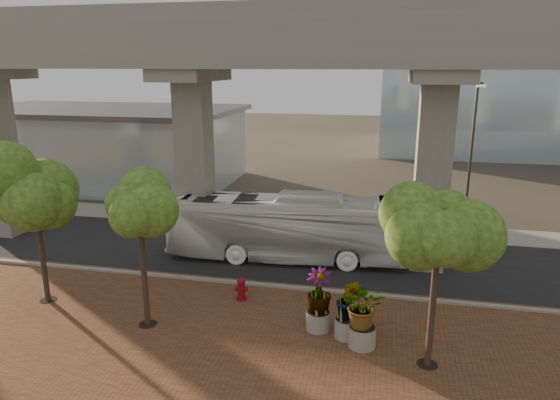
# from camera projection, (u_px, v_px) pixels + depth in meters

# --- Properties ---
(ground) EXTENTS (160.00, 160.00, 0.00)m
(ground) POSITION_uv_depth(u_px,v_px,m) (300.00, 272.00, 24.33)
(ground) COLOR #383229
(ground) RESTS_ON ground
(brick_plaza) EXTENTS (70.00, 13.00, 0.06)m
(brick_plaza) POSITION_uv_depth(u_px,v_px,m) (259.00, 365.00, 16.78)
(brick_plaza) COLOR brown
(brick_plaza) RESTS_ON ground
(asphalt_road) EXTENTS (90.00, 8.00, 0.04)m
(asphalt_road) POSITION_uv_depth(u_px,v_px,m) (307.00, 257.00, 26.22)
(asphalt_road) COLOR black
(asphalt_road) RESTS_ON ground
(curb_strip) EXTENTS (70.00, 0.25, 0.16)m
(curb_strip) POSITION_uv_depth(u_px,v_px,m) (292.00, 288.00, 22.43)
(curb_strip) COLOR gray
(curb_strip) RESTS_ON ground
(far_sidewalk) EXTENTS (90.00, 3.00, 0.06)m
(far_sidewalk) POSITION_uv_depth(u_px,v_px,m) (321.00, 225.00, 31.40)
(far_sidewalk) COLOR gray
(far_sidewalk) RESTS_ON ground
(transit_viaduct) EXTENTS (72.00, 5.60, 12.40)m
(transit_viaduct) POSITION_uv_depth(u_px,v_px,m) (309.00, 118.00, 24.31)
(transit_viaduct) COLOR gray
(transit_viaduct) RESTS_ON ground
(station_pavilion) EXTENTS (23.00, 13.00, 6.30)m
(station_pavilion) POSITION_uv_depth(u_px,v_px,m) (103.00, 144.00, 42.65)
(station_pavilion) COLOR #A3B5BA
(station_pavilion) RESTS_ON ground
(transit_bus) EXTENTS (12.26, 3.59, 3.38)m
(transit_bus) POSITION_uv_depth(u_px,v_px,m) (286.00, 228.00, 25.64)
(transit_bus) COLOR white
(transit_bus) RESTS_ON ground
(fire_hydrant) EXTENTS (0.52, 0.47, 1.04)m
(fire_hydrant) POSITION_uv_depth(u_px,v_px,m) (241.00, 289.00, 21.27)
(fire_hydrant) COLOR maroon
(fire_hydrant) RESTS_ON ground
(planter_front) EXTENTS (2.18, 2.18, 2.40)m
(planter_front) POSITION_uv_depth(u_px,v_px,m) (363.00, 309.00, 17.48)
(planter_front) COLOR #9F9A90
(planter_front) RESTS_ON ground
(planter_right) EXTENTS (2.28, 2.28, 2.43)m
(planter_right) POSITION_uv_depth(u_px,v_px,m) (319.00, 293.00, 18.61)
(planter_right) COLOR #A8A398
(planter_right) RESTS_ON ground
(planter_left) EXTENTS (2.09, 2.09, 2.30)m
(planter_left) POSITION_uv_depth(u_px,v_px,m) (348.00, 302.00, 18.11)
(planter_left) COLOR #9B978C
(planter_left) RESTS_ON ground
(street_tree_far_west) EXTENTS (3.99, 3.99, 6.50)m
(street_tree_far_west) POSITION_uv_depth(u_px,v_px,m) (34.00, 195.00, 20.11)
(street_tree_far_west) COLOR #402F24
(street_tree_far_west) RESTS_ON ground
(street_tree_near_west) EXTENTS (3.21, 3.21, 6.13)m
(street_tree_near_west) POSITION_uv_depth(u_px,v_px,m) (139.00, 209.00, 18.12)
(street_tree_near_west) COLOR #402F24
(street_tree_near_west) RESTS_ON ground
(street_tree_near_east) EXTENTS (3.90, 3.90, 6.53)m
(street_tree_near_east) POSITION_uv_depth(u_px,v_px,m) (439.00, 231.00, 15.50)
(street_tree_near_east) COLOR #402F24
(street_tree_near_east) RESTS_ON ground
(streetlamp_west) EXTENTS (0.40, 1.18, 8.11)m
(streetlamp_west) POSITION_uv_depth(u_px,v_px,m) (182.00, 151.00, 30.20)
(streetlamp_west) COLOR #2C2C31
(streetlamp_west) RESTS_ON ground
(streetlamp_east) EXTENTS (0.44, 1.28, 8.87)m
(streetlamp_east) POSITION_uv_depth(u_px,v_px,m) (472.00, 149.00, 28.21)
(streetlamp_east) COLOR #303136
(streetlamp_east) RESTS_ON ground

